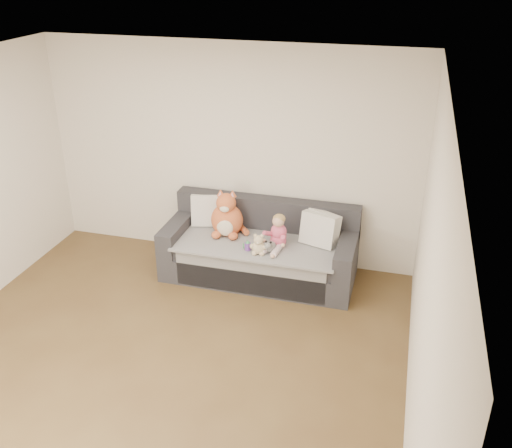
{
  "coord_description": "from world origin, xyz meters",
  "views": [
    {
      "loc": [
        2.0,
        -3.57,
        3.5
      ],
      "look_at": [
        0.5,
        1.87,
        0.75
      ],
      "focal_mm": 40.0,
      "sensor_mm": 36.0,
      "label": 1
    }
  ],
  "objects": [
    {
      "name": "cushion_right_back",
      "position": [
        1.2,
        2.18,
        0.65
      ],
      "size": [
        0.43,
        0.35,
        0.37
      ],
      "rotation": [
        0.0,
        0.0,
        -0.5
      ],
      "color": "silver",
      "rests_on": "sofa"
    },
    {
      "name": "plush_cat",
      "position": [
        0.1,
        2.08,
        0.68
      ],
      "size": [
        0.46,
        0.42,
        0.58
      ],
      "rotation": [
        0.0,
        0.0,
        0.11
      ],
      "color": "#BC5529",
      "rests_on": "sofa"
    },
    {
      "name": "sofa",
      "position": [
        0.5,
        2.06,
        0.31
      ],
      "size": [
        2.2,
        0.94,
        0.85
      ],
      "color": "#26252A",
      "rests_on": "ground"
    },
    {
      "name": "cushion_left",
      "position": [
        -0.19,
        2.26,
        0.66
      ],
      "size": [
        0.45,
        0.29,
        0.39
      ],
      "rotation": [
        0.0,
        0.0,
        0.26
      ],
      "color": "silver",
      "rests_on": "sofa"
    },
    {
      "name": "sippy_cup",
      "position": [
        0.44,
        1.75,
        0.54
      ],
      "size": [
        0.11,
        0.08,
        0.12
      ],
      "rotation": [
        0.0,
        0.0,
        0.17
      ],
      "color": "#6D3A9E",
      "rests_on": "sofa"
    },
    {
      "name": "room_shell",
      "position": [
        0.0,
        0.42,
        1.3
      ],
      "size": [
        5.0,
        5.0,
        5.0
      ],
      "color": "brown",
      "rests_on": "ground"
    },
    {
      "name": "teddy_bear",
      "position": [
        0.57,
        1.71,
        0.57
      ],
      "size": [
        0.19,
        0.14,
        0.24
      ],
      "rotation": [
        0.0,
        0.0,
        0.14
      ],
      "color": "tan",
      "rests_on": "sofa"
    },
    {
      "name": "plush_cow",
      "position": [
        0.68,
        1.78,
        0.54
      ],
      "size": [
        0.13,
        0.2,
        0.16
      ],
      "rotation": [
        0.0,
        0.0,
        -0.09
      ],
      "color": "white",
      "rests_on": "sofa"
    },
    {
      "name": "toddler",
      "position": [
        0.73,
        1.91,
        0.64
      ],
      "size": [
        0.27,
        0.4,
        0.39
      ],
      "rotation": [
        0.0,
        0.0,
        -0.21
      ],
      "color": "#CB4758",
      "rests_on": "sofa"
    },
    {
      "name": "cushion_right_front",
      "position": [
        1.16,
        2.1,
        0.66
      ],
      "size": [
        0.44,
        0.29,
        0.38
      ],
      "rotation": [
        0.0,
        0.0,
        -0.29
      ],
      "color": "silver",
      "rests_on": "sofa"
    }
  ]
}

